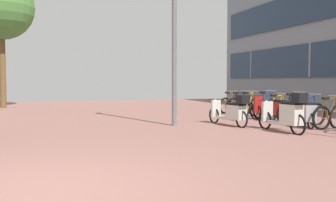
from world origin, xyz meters
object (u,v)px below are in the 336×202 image
at_px(scooter_extra, 305,114).
at_px(street_tree, 1,8).
at_px(bicycle_rack_03, 294,112).
at_px(bicycle_rack_05, 266,108).
at_px(lamp_post, 174,10).
at_px(bicycle_rack_04, 278,110).
at_px(scooter_far, 232,111).
at_px(scooter_mid, 272,109).
at_px(bicycle_rack_06, 249,107).
at_px(bicycle_rack_08, 230,105).
at_px(scooter_near, 287,114).
at_px(bicycle_rack_07, 239,106).
at_px(bicycle_rack_02, 308,114).
at_px(bicycle_rack_01, 330,117).

height_order(scooter_extra, street_tree, street_tree).
xyz_separation_m(bicycle_rack_03, bicycle_rack_05, (0.02, 1.52, 0.00)).
bearing_deg(bicycle_rack_05, lamp_post, -165.84).
xyz_separation_m(bicycle_rack_03, bicycle_rack_04, (-0.05, 0.76, -0.02)).
relative_size(bicycle_rack_04, lamp_post, 0.21).
distance_m(bicycle_rack_03, scooter_far, 2.24).
bearing_deg(bicycle_rack_05, scooter_extra, -99.49).
height_order(bicycle_rack_04, scooter_mid, bicycle_rack_04).
height_order(bicycle_rack_06, scooter_mid, bicycle_rack_06).
bearing_deg(scooter_mid, bicycle_rack_05, 65.53).
xyz_separation_m(bicycle_rack_06, bicycle_rack_08, (0.03, 1.52, -0.01)).
height_order(bicycle_rack_03, scooter_near, scooter_near).
height_order(bicycle_rack_03, bicycle_rack_07, bicycle_rack_03).
height_order(bicycle_rack_08, street_tree, street_tree).
distance_m(bicycle_rack_06, scooter_mid, 1.78).
bearing_deg(bicycle_rack_02, bicycle_rack_04, 88.74).
distance_m(bicycle_rack_06, scooter_near, 4.28).
height_order(bicycle_rack_01, bicycle_rack_07, bicycle_rack_07).
distance_m(scooter_far, street_tree, 13.03).
xyz_separation_m(bicycle_rack_07, scooter_near, (-1.43, -4.80, 0.13)).
xyz_separation_m(bicycle_rack_05, street_tree, (-9.29, 8.44, 4.48)).
xyz_separation_m(bicycle_rack_01, scooter_extra, (-0.41, 0.51, 0.05)).
xyz_separation_m(bicycle_rack_01, bicycle_rack_08, (-0.18, 5.31, -0.00)).
bearing_deg(bicycle_rack_05, bicycle_rack_03, -90.63).
bearing_deg(lamp_post, bicycle_rack_03, -8.25).
bearing_deg(lamp_post, scooter_far, -22.11).
height_order(bicycle_rack_08, lamp_post, lamp_post).
height_order(bicycle_rack_08, scooter_far, scooter_far).
height_order(bicycle_rack_06, scooter_far, bicycle_rack_06).
xyz_separation_m(lamp_post, street_tree, (-5.46, 9.40, 1.47)).
relative_size(bicycle_rack_01, scooter_near, 0.72).
xyz_separation_m(bicycle_rack_01, bicycle_rack_06, (-0.20, 3.79, 0.01)).
distance_m(scooter_near, street_tree, 14.66).
bearing_deg(bicycle_rack_07, bicycle_rack_02, -88.59).
xyz_separation_m(bicycle_rack_06, scooter_mid, (-0.24, -1.76, 0.05)).
xyz_separation_m(bicycle_rack_03, street_tree, (-9.27, 9.95, 4.49)).
relative_size(bicycle_rack_03, scooter_extra, 0.87).
distance_m(bicycle_rack_07, street_tree, 12.28).
bearing_deg(scooter_far, bicycle_rack_04, 21.16).
relative_size(bicycle_rack_01, scooter_extra, 0.81).
relative_size(bicycle_rack_03, bicycle_rack_04, 1.07).
bearing_deg(bicycle_rack_02, street_tree, 130.62).
bearing_deg(bicycle_rack_06, bicycle_rack_03, -84.91).
bearing_deg(bicycle_rack_03, lamp_post, 171.75).
bearing_deg(bicycle_rack_05, scooter_near, -116.38).
bearing_deg(scooter_mid, scooter_extra, -88.66).
bearing_deg(bicycle_rack_03, bicycle_rack_05, 89.37).
relative_size(bicycle_rack_07, scooter_extra, 0.85).
relative_size(bicycle_rack_06, bicycle_rack_08, 1.08).
bearing_deg(bicycle_rack_01, street_tree, 128.95).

